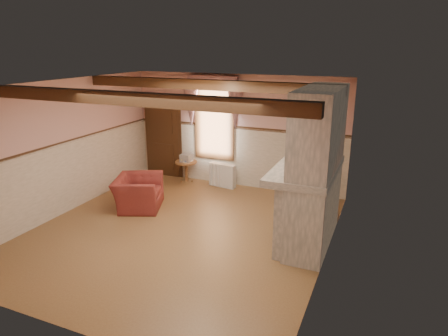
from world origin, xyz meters
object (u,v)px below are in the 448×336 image
at_px(mantel_clock, 314,152).
at_px(oil_lamp, 314,150).
at_px(armchair, 138,193).
at_px(radiator, 222,175).
at_px(bowl, 306,165).
at_px(side_table, 186,171).

xyz_separation_m(mantel_clock, oil_lamp, (0.00, -0.02, 0.04)).
height_order(armchair, radiator, armchair).
bearing_deg(armchair, oil_lamp, -103.14).
xyz_separation_m(armchair, radiator, (1.17, 1.99, -0.05)).
relative_size(armchair, bowl, 2.83).
xyz_separation_m(radiator, oil_lamp, (2.51, -1.45, 1.26)).
bearing_deg(armchair, radiator, -51.93).
bearing_deg(radiator, oil_lamp, -22.31).
relative_size(armchair, radiator, 1.55).
distance_m(radiator, bowl, 3.52).
distance_m(side_table, mantel_clock, 4.02).
bearing_deg(mantel_clock, oil_lamp, -90.00).
distance_m(radiator, oil_lamp, 3.16).
distance_m(bowl, oil_lamp, 0.73).
relative_size(mantel_clock, oil_lamp, 0.86).
xyz_separation_m(radiator, bowl, (2.51, -2.17, 1.17)).
height_order(armchair, bowl, bowl).
distance_m(side_table, oil_lamp, 4.04).
xyz_separation_m(side_table, mantel_clock, (3.54, -1.43, 1.25)).
xyz_separation_m(armchair, mantel_clock, (3.67, 0.56, 1.17)).
xyz_separation_m(side_table, radiator, (1.03, 0.00, 0.02)).
bearing_deg(mantel_clock, radiator, 150.33).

